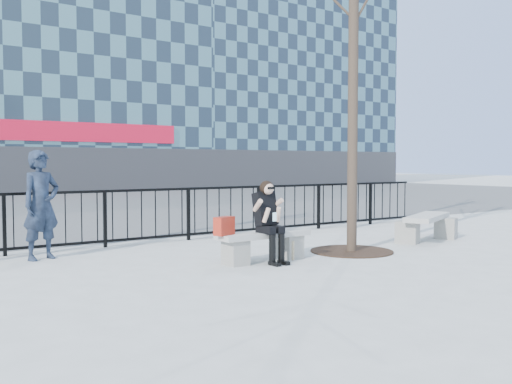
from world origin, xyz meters
TOP-DOWN VIEW (x-y plane):
  - ground at (0.00, 0.00)m, footprint 120.00×120.00m
  - street_surface at (0.00, 15.00)m, footprint 60.00×23.00m
  - railing at (0.00, 3.00)m, footprint 14.00×0.06m
  - building_right at (20.00, 27.00)m, footprint 16.20×10.20m
  - tree_right at (4.50, 2.60)m, footprint 2.80×2.80m
  - tree_grate at (1.90, -0.10)m, footprint 1.50×1.50m
  - bench_main at (0.00, 0.00)m, footprint 1.65×0.46m
  - bench_second at (4.22, 0.06)m, footprint 1.84×0.51m
  - seated_woman at (0.00, -0.16)m, footprint 0.50×0.64m
  - handbag at (-0.75, 0.02)m, footprint 0.38×0.27m
  - shopping_bag at (0.57, -0.08)m, footprint 0.36×0.27m
  - standing_man at (-2.96, 2.28)m, footprint 0.78×0.64m

SIDE VIEW (x-z plane):
  - ground at x=0.00m, z-range 0.00..0.00m
  - street_surface at x=0.00m, z-range 0.00..0.01m
  - tree_grate at x=1.90m, z-range 0.00..0.02m
  - shopping_bag at x=0.57m, z-range 0.00..0.32m
  - bench_main at x=0.00m, z-range 0.06..0.55m
  - bench_second at x=4.22m, z-range 0.06..0.61m
  - railing at x=0.00m, z-range 0.00..1.11m
  - handbag at x=-0.75m, z-range 0.49..0.78m
  - seated_woman at x=0.00m, z-range 0.00..1.34m
  - standing_man at x=-2.96m, z-range 0.00..1.84m
  - tree_right at x=4.50m, z-range 1.74..8.74m
  - building_right at x=20.00m, z-range 0.00..20.60m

